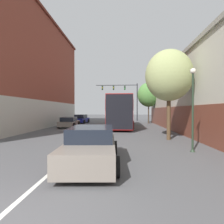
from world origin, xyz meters
name	(u,v)px	position (x,y,z in m)	size (l,w,h in m)	color
lane_center_line	(102,128)	(0.00, 17.81, 0.00)	(0.14, 47.62, 0.01)	silver
building_left_brick	(10,70)	(-11.26, 17.98, 6.94)	(9.95, 23.69, 13.65)	brown
building_right_storefront	(219,94)	(11.21, 13.98, 3.61)	(7.79, 28.59, 6.98)	#B7B2A3
bus	(120,111)	(2.17, 19.24, 2.05)	(3.02, 11.10, 3.66)	maroon
hatchback_foreground	(91,146)	(1.18, 4.33, 0.68)	(2.31, 4.51, 1.42)	slate
parked_car_left_near	(81,119)	(-4.27, 25.58, 0.66)	(2.18, 4.26, 1.39)	navy
parked_car_left_mid	(69,122)	(-4.11, 18.64, 0.60)	(2.12, 4.22, 1.25)	slate
traffic_signal_gantry	(124,93)	(2.76, 31.60, 5.39)	(8.07, 0.36, 7.28)	black
street_lamp	(193,107)	(5.94, 6.51, 2.26)	(0.28, 0.28, 4.21)	#233323
street_tree_near	(169,76)	(5.69, 10.09, 4.54)	(3.30, 2.97, 6.37)	#4C3823
street_tree_far	(149,95)	(6.56, 25.30, 4.53)	(3.46, 3.12, 6.44)	#3D2D1E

